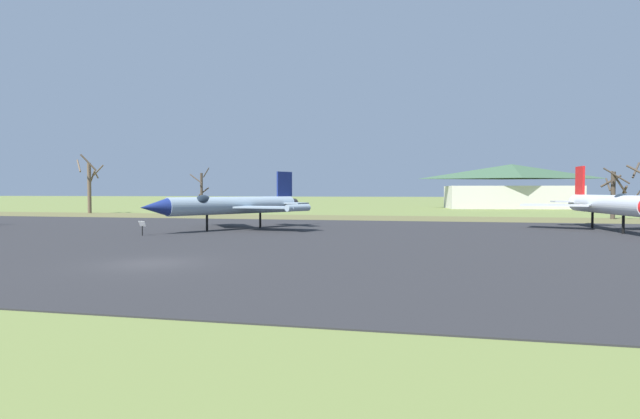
# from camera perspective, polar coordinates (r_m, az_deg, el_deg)

# --- Properties ---
(ground_plane) EXTENTS (600.00, 600.00, 0.00)m
(ground_plane) POSITION_cam_1_polar(r_m,az_deg,el_deg) (25.06, -18.44, -5.85)
(ground_plane) COLOR olive
(asphalt_apron) EXTENTS (107.66, 45.75, 0.05)m
(asphalt_apron) POSITION_cam_1_polar(r_m,az_deg,el_deg) (37.42, -7.56, -3.14)
(asphalt_apron) COLOR #28282B
(asphalt_apron) RESTS_ON ground
(grass_verge_strip) EXTENTS (167.66, 12.00, 0.06)m
(grass_verge_strip) POSITION_cam_1_polar(r_m,az_deg,el_deg) (65.23, 1.16, -0.91)
(grass_verge_strip) COLOR brown
(grass_verge_strip) RESTS_ON ground
(jet_fighter_front_left) EXTENTS (13.09, 16.34, 5.81)m
(jet_fighter_front_left) POSITION_cam_1_polar(r_m,az_deg,el_deg) (49.26, 29.51, 0.56)
(jet_fighter_front_left) COLOR silver
(jet_fighter_front_left) RESTS_ON ground
(jet_fighter_rear_center) EXTENTS (12.46, 14.86, 5.28)m
(jet_fighter_rear_center) POSITION_cam_1_polar(r_m,az_deg,el_deg) (45.09, -9.92, 0.50)
(jet_fighter_rear_center) COLOR #8EA3B2
(jet_fighter_rear_center) RESTS_ON ground
(info_placard_rear_center) EXTENTS (0.56, 0.29, 1.15)m
(info_placard_rear_center) POSITION_cam_1_polar(r_m,az_deg,el_deg) (40.71, -19.27, -1.84)
(info_placard_rear_center) COLOR black
(info_placard_rear_center) RESTS_ON ground
(bare_tree_far_left) EXTENTS (4.18, 4.21, 9.01)m
(bare_tree_far_left) POSITION_cam_1_polar(r_m,az_deg,el_deg) (85.46, -24.40, 2.64)
(bare_tree_far_left) COLOR brown
(bare_tree_far_left) RESTS_ON ground
(bare_tree_left_of_center) EXTENTS (2.57, 2.61, 6.78)m
(bare_tree_left_of_center) POSITION_cam_1_polar(r_m,az_deg,el_deg) (74.35, -13.12, 1.91)
(bare_tree_left_of_center) COLOR #42382D
(bare_tree_left_of_center) RESTS_ON ground
(bare_tree_center) EXTENTS (2.96, 2.87, 6.22)m
(bare_tree_center) POSITION_cam_1_polar(r_m,az_deg,el_deg) (70.72, 30.06, 1.73)
(bare_tree_center) COLOR #42382D
(bare_tree_center) RESTS_ON ground
(visitor_building) EXTENTS (27.22, 13.41, 8.79)m
(visitor_building) POSITION_cam_1_polar(r_m,az_deg,el_deg) (108.13, 20.63, 2.43)
(visitor_building) COLOR beige
(visitor_building) RESTS_ON ground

